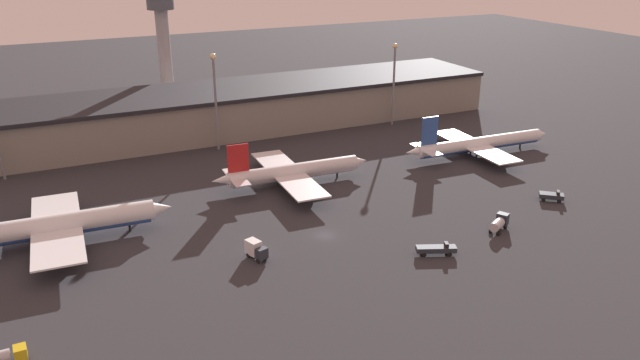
% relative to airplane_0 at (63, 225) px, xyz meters
% --- Properties ---
extents(ground, '(600.00, 600.00, 0.00)m').
position_rel_airplane_0_xyz_m(ground, '(49.28, -20.36, -3.89)').
color(ground, '#2D2D33').
extents(terminal_building, '(189.87, 31.48, 13.64)m').
position_rel_airplane_0_xyz_m(terminal_building, '(49.28, 61.96, 2.97)').
color(terminal_building, gray).
rests_on(terminal_building, ground).
extents(airplane_0, '(43.94, 36.34, 14.00)m').
position_rel_airplane_0_xyz_m(airplane_0, '(0.00, 0.00, 0.00)').
color(airplane_0, white).
rests_on(airplane_0, ground).
extents(airplane_1, '(41.55, 36.19, 12.29)m').
position_rel_airplane_0_xyz_m(airplane_1, '(54.48, 9.17, -0.55)').
color(airplane_1, silver).
rests_on(airplane_1, ground).
extents(airplane_2, '(48.42, 32.83, 12.97)m').
position_rel_airplane_0_xyz_m(airplane_2, '(111.57, 7.23, -0.70)').
color(airplane_2, white).
rests_on(airplane_2, ground).
extents(service_vehicle_0, '(3.48, 5.24, 3.58)m').
position_rel_airplane_0_xyz_m(service_vehicle_0, '(32.75, -23.47, -1.94)').
color(service_vehicle_0, '#282D38').
rests_on(service_vehicle_0, ground).
extents(service_vehicle_1, '(5.78, 5.46, 2.58)m').
position_rel_airplane_0_xyz_m(service_vehicle_1, '(105.65, -27.05, -2.67)').
color(service_vehicle_1, '#282D38').
rests_on(service_vehicle_1, ground).
extents(service_vehicle_2, '(6.22, 2.36, 2.60)m').
position_rel_airplane_0_xyz_m(service_vehicle_2, '(-11.52, -38.32, -2.34)').
color(service_vehicle_2, gold).
rests_on(service_vehicle_2, ground).
extents(service_vehicle_3, '(8.00, 4.97, 2.56)m').
position_rel_airplane_0_xyz_m(service_vehicle_3, '(65.23, -37.44, -2.67)').
color(service_vehicle_3, '#282D38').
rests_on(service_vehicle_3, ground).
extents(service_vehicle_4, '(6.27, 4.78, 3.21)m').
position_rel_airplane_0_xyz_m(service_vehicle_4, '(83.53, -34.23, -2.14)').
color(service_vehicle_4, '#282D38').
rests_on(service_vehicle_4, ground).
extents(lamp_post_1, '(1.80, 1.80, 28.05)m').
position_rel_airplane_0_xyz_m(lamp_post_1, '(46.00, 44.29, 13.68)').
color(lamp_post_1, slate).
rests_on(lamp_post_1, ground).
extents(lamp_post_2, '(1.80, 1.80, 26.77)m').
position_rel_airplane_0_xyz_m(lamp_post_2, '(105.73, 44.29, 12.99)').
color(lamp_post_2, slate).
rests_on(lamp_post_2, ground).
extents(control_tower, '(9.00, 9.00, 42.27)m').
position_rel_airplane_0_xyz_m(control_tower, '(42.76, 92.40, 20.70)').
color(control_tower, '#99999E').
rests_on(control_tower, ground).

